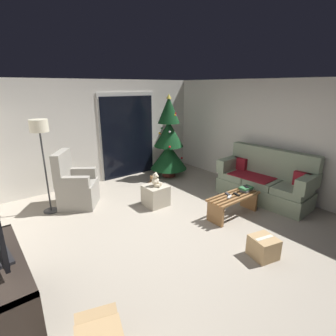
% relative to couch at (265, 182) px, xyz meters
% --- Properties ---
extents(ground_plane, '(7.00, 7.00, 0.00)m').
position_rel_couch_xyz_m(ground_plane, '(-2.32, 0.21, -0.40)').
color(ground_plane, '#9E9384').
extents(wall_back, '(5.72, 0.12, 2.50)m').
position_rel_couch_xyz_m(wall_back, '(-2.32, 3.27, 0.85)').
color(wall_back, silver).
rests_on(wall_back, ground).
extents(wall_right, '(0.12, 6.00, 2.50)m').
position_rel_couch_xyz_m(wall_right, '(0.54, 0.21, 0.85)').
color(wall_right, silver).
rests_on(wall_right, ground).
extents(patio_door_frame, '(1.60, 0.02, 2.20)m').
position_rel_couch_xyz_m(patio_door_frame, '(-1.46, 3.19, 0.70)').
color(patio_door_frame, silver).
rests_on(patio_door_frame, ground).
extents(patio_door_glass, '(1.50, 0.02, 2.10)m').
position_rel_couch_xyz_m(patio_door_glass, '(-1.46, 3.18, 0.65)').
color(patio_door_glass, black).
rests_on(patio_door_glass, ground).
extents(couch, '(0.90, 1.98, 1.08)m').
position_rel_couch_xyz_m(couch, '(0.00, 0.00, 0.00)').
color(couch, gray).
rests_on(couch, ground).
extents(coffee_table, '(1.10, 0.40, 0.41)m').
position_rel_couch_xyz_m(coffee_table, '(-1.14, -0.08, -0.13)').
color(coffee_table, olive).
rests_on(coffee_table, ground).
extents(remote_graphite, '(0.10, 0.16, 0.02)m').
position_rel_couch_xyz_m(remote_graphite, '(-1.20, 0.01, 0.02)').
color(remote_graphite, '#333338').
rests_on(remote_graphite, coffee_table).
extents(remote_white, '(0.16, 0.10, 0.02)m').
position_rel_couch_xyz_m(remote_white, '(-1.27, -0.08, 0.02)').
color(remote_white, silver).
rests_on(remote_white, coffee_table).
extents(remote_black, '(0.08, 0.16, 0.02)m').
position_rel_couch_xyz_m(remote_black, '(-1.08, -0.09, 0.02)').
color(remote_black, black).
rests_on(remote_black, coffee_table).
extents(book_stack, '(0.28, 0.20, 0.08)m').
position_rel_couch_xyz_m(book_stack, '(-0.78, -0.08, 0.05)').
color(book_stack, '#4C4C51').
rests_on(book_stack, coffee_table).
extents(cell_phone, '(0.13, 0.16, 0.01)m').
position_rel_couch_xyz_m(cell_phone, '(-0.78, -0.08, 0.10)').
color(cell_phone, black).
rests_on(cell_phone, book_stack).
extents(christmas_tree, '(0.97, 0.96, 2.16)m').
position_rel_couch_xyz_m(christmas_tree, '(-0.68, 2.46, 0.55)').
color(christmas_tree, '#4C1E19').
rests_on(christmas_tree, ground).
extents(armchair, '(0.96, 0.96, 1.13)m').
position_rel_couch_xyz_m(armchair, '(-3.29, 2.19, 0.00)').
color(armchair, gray).
rests_on(armchair, ground).
extents(floor_lamp, '(0.32, 0.32, 1.78)m').
position_rel_couch_xyz_m(floor_lamp, '(-3.79, 2.22, 1.11)').
color(floor_lamp, '#2D2D30').
rests_on(floor_lamp, ground).
extents(media_shelf, '(0.40, 1.40, 0.75)m').
position_rel_couch_xyz_m(media_shelf, '(-4.85, -0.21, -0.04)').
color(media_shelf, black).
rests_on(media_shelf, ground).
extents(ottoman, '(0.44, 0.44, 0.42)m').
position_rel_couch_xyz_m(ottoman, '(-2.01, 1.20, -0.19)').
color(ottoman, '#B2A893').
rests_on(ottoman, ground).
extents(teddy_bear_cream, '(0.21, 0.22, 0.29)m').
position_rel_couch_xyz_m(teddy_bear_cream, '(-2.00, 1.19, 0.14)').
color(teddy_bear_cream, beige).
rests_on(teddy_bear_cream, ottoman).
extents(teddy_bear_chestnut_by_tree, '(0.21, 0.21, 0.29)m').
position_rel_couch_xyz_m(teddy_bear_chestnut_by_tree, '(-1.48, 2.09, -0.28)').
color(teddy_bear_chestnut_by_tree, brown).
rests_on(teddy_bear_chestnut_by_tree, ground).
extents(cardboard_box_taped_mid_floor, '(0.40, 0.42, 0.31)m').
position_rel_couch_xyz_m(cardboard_box_taped_mid_floor, '(-1.80, -1.15, -0.25)').
color(cardboard_box_taped_mid_floor, tan).
rests_on(cardboard_box_taped_mid_floor, ground).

